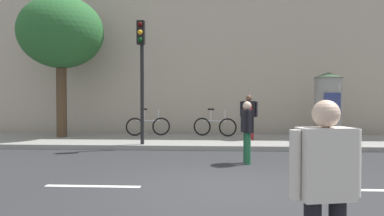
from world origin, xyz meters
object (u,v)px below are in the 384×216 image
pedestrian_near_pole (247,127)px  pedestrian_with_backpack (325,184)px  bicycle_upright (148,126)px  street_tree (61,33)px  traffic_light (141,61)px  pedestrian_in_red_top (249,113)px  bicycle_leaning (215,126)px  poster_column (328,105)px

pedestrian_near_pole → pedestrian_with_backpack: size_ratio=0.96×
pedestrian_near_pole → bicycle_upright: 6.55m
street_tree → pedestrian_near_pole: 8.94m
pedestrian_near_pole → bicycle_upright: bearing=122.3°
traffic_light → street_tree: (-3.59, 2.33, 1.33)m
pedestrian_in_red_top → bicycle_upright: size_ratio=0.94×
street_tree → bicycle_leaning: 6.98m
poster_column → pedestrian_near_pole: (-3.37, -4.82, -0.48)m
traffic_light → bicycle_upright: traffic_light is taller
street_tree → pedestrian_with_backpack: street_tree is taller
pedestrian_near_pole → pedestrian_with_backpack: (0.10, -6.57, 0.04)m
bicycle_leaning → bicycle_upright: size_ratio=1.00×
street_tree → bicycle_leaning: bearing=6.1°
traffic_light → bicycle_leaning: 4.43m
poster_column → pedestrian_near_pole: poster_column is taller
street_tree → bicycle_upright: (3.27, 0.66, -3.62)m
traffic_light → pedestrian_near_pole: 4.49m
street_tree → bicycle_upright: street_tree is taller
pedestrian_near_pole → pedestrian_with_backpack: bearing=-89.1°
pedestrian_near_pole → bicycle_leaning: (-0.83, 5.51, -0.38)m
traffic_light → pedestrian_in_red_top: 4.32m
bicycle_upright → pedestrian_in_red_top: bearing=-18.1°
pedestrian_with_backpack → bicycle_upright: (-3.60, 12.09, -0.42)m
poster_column → pedestrian_in_red_top: (-2.97, -0.56, -0.28)m
traffic_light → pedestrian_with_backpack: size_ratio=2.43×
traffic_light → street_tree: size_ratio=0.73×
poster_column → bicycle_leaning: (-4.19, 0.69, -0.86)m
poster_column → bicycle_upright: bearing=174.1°
bicycle_upright → pedestrian_with_backpack: bearing=-73.4°
bicycle_upright → poster_column: bearing=-5.9°
poster_column → pedestrian_with_backpack: poster_column is taller
street_tree → pedestrian_with_backpack: 13.72m
pedestrian_with_backpack → pedestrian_in_red_top: bearing=88.4°
pedestrian_with_backpack → bicycle_leaning: 12.12m
pedestrian_near_pole → pedestrian_in_red_top: bearing=84.7°
pedestrian_in_red_top → poster_column: bearing=10.7°
pedestrian_in_red_top → bicycle_upright: 4.13m
street_tree → poster_column: bearing=-0.3°
pedestrian_near_pole → pedestrian_in_red_top: size_ratio=0.97×
traffic_light → poster_column: size_ratio=1.61×
bicycle_leaning → poster_column: bearing=-9.4°
pedestrian_with_backpack → bicycle_upright: pedestrian_with_backpack is taller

